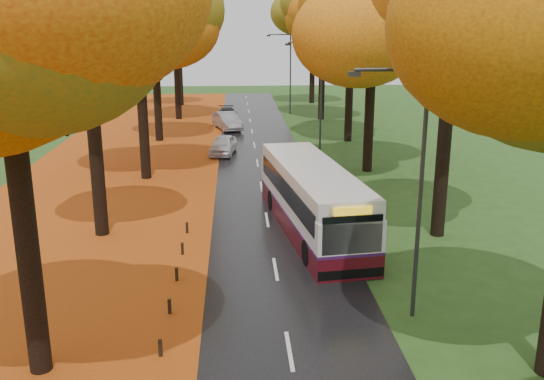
{
  "coord_description": "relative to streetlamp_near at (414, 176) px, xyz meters",
  "views": [
    {
      "loc": [
        -1.47,
        -9.57,
        9.29
      ],
      "look_at": [
        0.0,
        14.15,
        2.6
      ],
      "focal_mm": 40.0,
      "sensor_mm": 36.0,
      "label": 1
    }
  ],
  "objects": [
    {
      "name": "streetlamp_near",
      "position": [
        0.0,
        0.0,
        0.0
      ],
      "size": [
        2.45,
        0.18,
        8.0
      ],
      "color": "#333538",
      "rests_on": "ground"
    },
    {
      "name": "bus",
      "position": [
        -1.99,
        8.27,
        -3.11
      ],
      "size": [
        4.05,
        11.58,
        2.99
      ],
      "rotation": [
        0.0,
        0.0,
        0.13
      ],
      "color": "#4A0B14",
      "rests_on": "road"
    },
    {
      "name": "car_white",
      "position": [
        -6.27,
        24.9,
        -4.0
      ],
      "size": [
        2.2,
        4.16,
        1.35
      ],
      "primitive_type": "imported",
      "rotation": [
        0.0,
        0.0,
        -0.16
      ],
      "color": "silver",
      "rests_on": "road"
    },
    {
      "name": "trees_left",
      "position": [
        -11.13,
        19.06,
        4.82
      ],
      "size": [
        9.2,
        74.0,
        13.88
      ],
      "color": "black",
      "rests_on": "ground"
    },
    {
      "name": "trees_right",
      "position": [
        3.24,
        18.91,
        4.98
      ],
      "size": [
        9.3,
        74.2,
        13.96
      ],
      "color": "black",
      "rests_on": "ground"
    },
    {
      "name": "road",
      "position": [
        -3.95,
        17.0,
        -4.69
      ],
      "size": [
        6.5,
        90.0,
        0.04
      ],
      "primitive_type": "cube",
      "color": "black",
      "rests_on": "ground"
    },
    {
      "name": "bollard_row",
      "position": [
        -7.65,
        -3.3,
        -4.45
      ],
      "size": [
        0.11,
        23.51,
        0.52
      ],
      "color": "black",
      "rests_on": "ground"
    },
    {
      "name": "car_silver",
      "position": [
        -6.07,
        35.06,
        -3.93
      ],
      "size": [
        2.85,
        4.78,
        1.49
      ],
      "primitive_type": "imported",
      "rotation": [
        0.0,
        0.0,
        0.3
      ],
      "color": "gray",
      "rests_on": "road"
    },
    {
      "name": "car_dark",
      "position": [
        -6.08,
        39.67,
        -4.05
      ],
      "size": [
        2.11,
        4.43,
        1.25
      ],
      "primitive_type": "imported",
      "rotation": [
        0.0,
        0.0,
        0.09
      ],
      "color": "black",
      "rests_on": "road"
    },
    {
      "name": "centre_line",
      "position": [
        -3.95,
        17.0,
        -4.67
      ],
      "size": [
        0.12,
        90.0,
        0.01
      ],
      "primitive_type": "cube",
      "color": "silver",
      "rests_on": "road"
    },
    {
      "name": "leaf_verge",
      "position": [
        -12.95,
        17.0,
        -4.7
      ],
      "size": [
        12.0,
        90.0,
        0.02
      ],
      "primitive_type": "cube",
      "color": "maroon",
      "rests_on": "ground"
    },
    {
      "name": "streetlamp_far",
      "position": [
        0.0,
        44.0,
        0.0
      ],
      "size": [
        2.45,
        0.18,
        8.0
      ],
      "color": "#333538",
      "rests_on": "ground"
    },
    {
      "name": "streetlamp_mid",
      "position": [
        0.0,
        22.0,
        0.0
      ],
      "size": [
        2.45,
        0.18,
        8.0
      ],
      "color": "#333538",
      "rests_on": "ground"
    },
    {
      "name": "leaf_drift",
      "position": [
        -7.0,
        17.0,
        -4.67
      ],
      "size": [
        0.9,
        90.0,
        0.01
      ],
      "primitive_type": "cube",
      "color": "#C65614",
      "rests_on": "road"
    }
  ]
}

